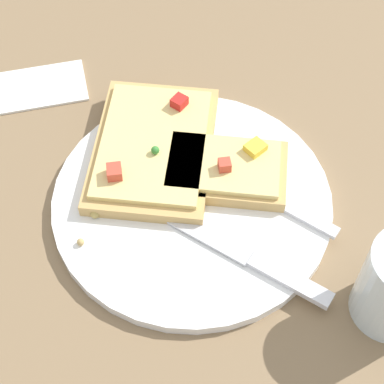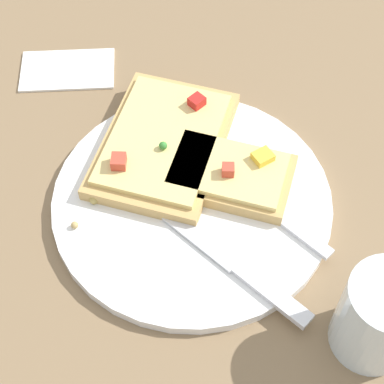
# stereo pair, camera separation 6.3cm
# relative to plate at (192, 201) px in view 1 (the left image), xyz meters

# --- Properties ---
(ground_plane) EXTENTS (4.00, 4.00, 0.00)m
(ground_plane) POSITION_rel_plate_xyz_m (0.00, 0.00, -0.01)
(ground_plane) COLOR #7F6647
(plate) EXTENTS (0.28, 0.28, 0.01)m
(plate) POSITION_rel_plate_xyz_m (0.00, 0.00, 0.00)
(plate) COLOR white
(plate) RESTS_ON ground
(fork) EXTENTS (0.15, 0.17, 0.01)m
(fork) POSITION_rel_plate_xyz_m (-0.05, -0.01, 0.01)
(fork) COLOR silver
(fork) RESTS_ON plate
(knife) EXTENTS (0.16, 0.17, 0.01)m
(knife) POSITION_rel_plate_xyz_m (-0.03, 0.08, 0.01)
(knife) COLOR silver
(knife) RESTS_ON plate
(pizza_slice_main) EXTENTS (0.17, 0.20, 0.03)m
(pizza_slice_main) POSITION_rel_plate_xyz_m (0.03, -0.06, 0.02)
(pizza_slice_main) COLOR tan
(pizza_slice_main) RESTS_ON plate
(pizza_slice_corner) EXTENTS (0.15, 0.12, 0.03)m
(pizza_slice_corner) POSITION_rel_plate_xyz_m (-0.04, -0.02, 0.02)
(pizza_slice_corner) COLOR tan
(pizza_slice_corner) RESTS_ON plate
(crumb_scatter) EXTENTS (0.03, 0.03, 0.01)m
(crumb_scatter) POSITION_rel_plate_xyz_m (0.10, 0.01, 0.01)
(crumb_scatter) COLOR tan
(crumb_scatter) RESTS_ON plate
(napkin) EXTENTS (0.11, 0.07, 0.01)m
(napkin) POSITION_rel_plate_xyz_m (0.14, -0.20, -0.00)
(napkin) COLOR white
(napkin) RESTS_ON ground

